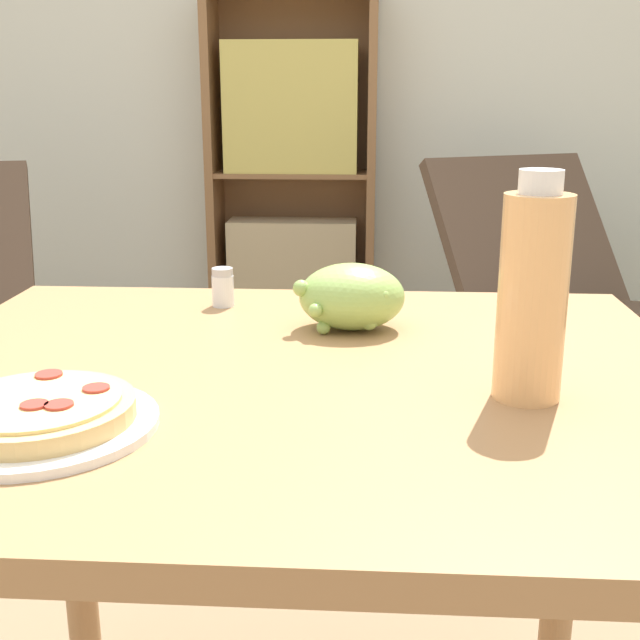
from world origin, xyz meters
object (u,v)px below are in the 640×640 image
at_px(drink_bottle, 533,294).
at_px(lounge_chair_far, 547,329).
at_px(pizza_on_plate, 38,416).
at_px(salt_shaker, 223,287).
at_px(bookshelf, 292,189).
at_px(grape_bunch, 351,297).

height_order(drink_bottle, lounge_chair_far, drink_bottle).
bearing_deg(pizza_on_plate, salt_shaker, 78.65).
distance_m(drink_bottle, bookshelf, 2.70).
height_order(grape_bunch, drink_bottle, drink_bottle).
xyz_separation_m(pizza_on_plate, lounge_chair_far, (0.99, 2.07, -0.50)).
bearing_deg(lounge_chair_far, salt_shaker, -146.02).
xyz_separation_m(grape_bunch, lounge_chair_far, (0.67, 1.68, -0.53)).
bearing_deg(salt_shaker, lounge_chair_far, 60.40).
relative_size(pizza_on_plate, salt_shaker, 3.88).
bearing_deg(grape_bunch, bookshelf, 97.50).
bearing_deg(drink_bottle, salt_shaker, 137.44).
relative_size(grape_bunch, bookshelf, 0.11).
relative_size(drink_bottle, salt_shaker, 4.06).
height_order(grape_bunch, bookshelf, bookshelf).
height_order(lounge_chair_far, bookshelf, bookshelf).
height_order(grape_bunch, salt_shaker, grape_bunch).
bearing_deg(pizza_on_plate, grape_bunch, 51.18).
distance_m(drink_bottle, salt_shaker, 0.57).
xyz_separation_m(pizza_on_plate, bookshelf, (0.00, 2.76, -0.08)).
distance_m(grape_bunch, bookshelf, 2.40).
height_order(drink_bottle, bookshelf, bookshelf).
distance_m(lounge_chair_far, bookshelf, 1.28).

